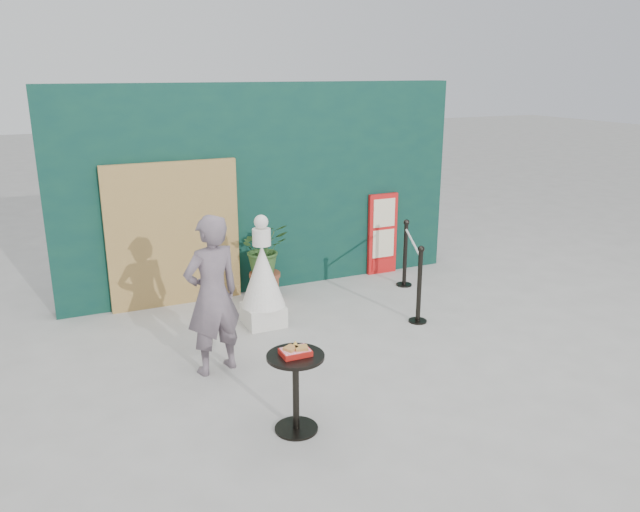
{
  "coord_description": "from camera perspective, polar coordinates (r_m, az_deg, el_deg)",
  "views": [
    {
      "loc": [
        -3.01,
        -5.38,
        3.18
      ],
      "look_at": [
        0.0,
        1.2,
        1.0
      ],
      "focal_mm": 35.0,
      "sensor_mm": 36.0,
      "label": 1
    }
  ],
  "objects": [
    {
      "name": "stanchion_barrier",
      "position": [
        8.8,
        8.38,
        -1.17
      ],
      "size": [
        0.84,
        1.54,
        1.03
      ],
      "color": "black",
      "rests_on": "ground"
    },
    {
      "name": "planter",
      "position": [
        8.84,
        -5.12,
        0.07
      ],
      "size": [
        0.66,
        0.57,
        1.12
      ],
      "color": "brown",
      "rests_on": "ground"
    },
    {
      "name": "ground",
      "position": [
        6.93,
        4.2,
        -10.58
      ],
      "size": [
        60.0,
        60.0,
        0.0
      ],
      "primitive_type": "plane",
      "color": "#ADAAA5",
      "rests_on": "ground"
    },
    {
      "name": "food_basket",
      "position": [
        5.57,
        -2.25,
        -8.67
      ],
      "size": [
        0.26,
        0.19,
        0.11
      ],
      "color": "#AB1812",
      "rests_on": "cafe_table"
    },
    {
      "name": "woman",
      "position": [
        6.71,
        -9.81,
        -3.55
      ],
      "size": [
        0.72,
        0.57,
        1.75
      ],
      "primitive_type": "imported",
      "rotation": [
        0.0,
        0.0,
        3.39
      ],
      "color": "slate",
      "rests_on": "ground"
    },
    {
      "name": "cafe_table",
      "position": [
        5.7,
        -2.23,
        -11.31
      ],
      "size": [
        0.52,
        0.52,
        0.75
      ],
      "color": "black",
      "rests_on": "ground"
    },
    {
      "name": "bamboo_fence",
      "position": [
        8.75,
        -13.2,
        1.89
      ],
      "size": [
        1.8,
        0.08,
        2.0
      ],
      "primitive_type": "cube",
      "color": "tan",
      "rests_on": "ground"
    },
    {
      "name": "back_wall",
      "position": [
        9.2,
        -5.09,
        6.18
      ],
      "size": [
        6.0,
        0.3,
        3.0
      ],
      "primitive_type": "cube",
      "color": "#0A2E2A",
      "rests_on": "ground"
    },
    {
      "name": "statue",
      "position": [
        7.95,
        -5.26,
        -2.28
      ],
      "size": [
        0.57,
        0.57,
        1.45
      ],
      "color": "silver",
      "rests_on": "ground"
    },
    {
      "name": "menu_board",
      "position": [
        9.99,
        5.74,
        2.02
      ],
      "size": [
        0.5,
        0.07,
        1.3
      ],
      "color": "red",
      "rests_on": "ground"
    }
  ]
}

